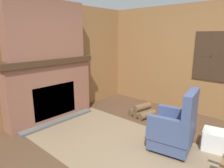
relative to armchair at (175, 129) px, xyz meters
name	(u,v)px	position (x,y,z in m)	size (l,w,h in m)	color
ground_plane	(137,161)	(-0.26, -0.60, -0.36)	(14.00, 14.00, 0.00)	#4C3523
wood_panel_wall_left	(43,62)	(-2.70, -0.60, 0.86)	(0.06, 5.41, 2.45)	olive
wood_panel_wall_back	(203,61)	(-0.26, 1.83, 0.86)	(5.41, 0.09, 2.45)	olive
fireplace_hearth	(50,90)	(-2.47, -0.60, 0.29)	(0.57, 1.93, 1.31)	brown
chimney_breast	(45,30)	(-2.48, -0.60, 1.50)	(0.32, 1.61, 1.12)	brown
area_rug	(126,149)	(-0.56, -0.47, -0.36)	(3.66, 1.78, 0.01)	#7A664C
armchair	(175,129)	(0.00, 0.00, 0.00)	(0.70, 0.69, 0.99)	#3D4C75
firewood_stack	(142,111)	(-1.13, 0.84, -0.26)	(0.54, 0.52, 0.28)	brown
laundry_basket	(220,142)	(0.54, 0.47, -0.21)	(0.56, 0.43, 0.32)	white
oil_lamp_vase	(18,56)	(-2.52, -1.16, 1.04)	(0.12, 0.12, 0.27)	#99B29E
storage_case	(63,53)	(-2.52, -0.21, 1.02)	(0.17, 0.25, 0.16)	brown
decorative_plate_on_mantel	(42,52)	(-2.54, -0.69, 1.07)	(0.07, 0.25, 0.25)	red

